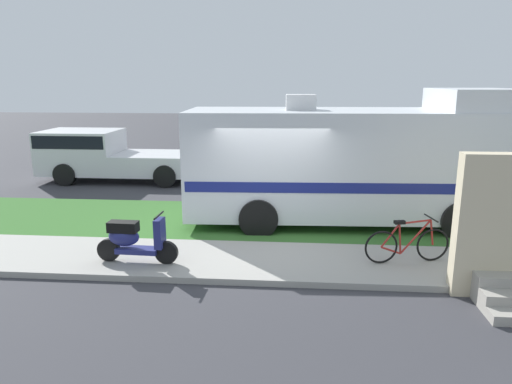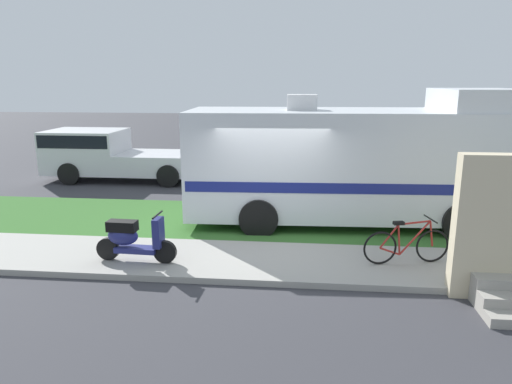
% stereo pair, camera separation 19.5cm
% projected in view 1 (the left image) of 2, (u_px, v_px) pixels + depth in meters
% --- Properties ---
extents(ground_plane, '(80.00, 80.00, 0.00)m').
position_uv_depth(ground_plane, '(270.00, 244.00, 10.31)').
color(ground_plane, '#38383D').
extents(sidewalk, '(24.00, 2.00, 0.12)m').
position_uv_depth(sidewalk, '(267.00, 262.00, 9.14)').
color(sidewalk, '#9E9B93').
rests_on(sidewalk, ground).
extents(grass_strip, '(24.00, 3.40, 0.08)m').
position_uv_depth(grass_strip, '(274.00, 222.00, 11.76)').
color(grass_strip, '#336628').
rests_on(grass_strip, ground).
extents(motorhome_rv, '(7.84, 2.87, 3.32)m').
position_uv_depth(motorhome_rv, '(352.00, 161.00, 11.47)').
color(motorhome_rv, silver).
rests_on(motorhome_rv, ground).
extents(scooter, '(1.59, 0.50, 0.97)m').
position_uv_depth(scooter, '(134.00, 239.00, 8.88)').
color(scooter, black).
rests_on(scooter, ground).
extents(bicycle, '(1.65, 0.54, 0.88)m').
position_uv_depth(bicycle, '(407.00, 244.00, 8.89)').
color(bicycle, black).
rests_on(bicycle, ground).
extents(pickup_truck_near, '(5.80, 2.23, 1.77)m').
position_uv_depth(pickup_truck_near, '(107.00, 154.00, 16.65)').
color(pickup_truck_near, silver).
rests_on(pickup_truck_near, ground).
extents(bottle_green, '(0.07, 0.07, 0.23)m').
position_uv_depth(bottle_green, '(465.00, 260.00, 8.81)').
color(bottle_green, '#19722D').
rests_on(bottle_green, ground).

